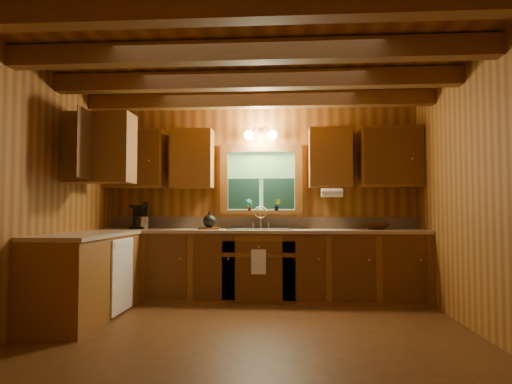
{
  "coord_description": "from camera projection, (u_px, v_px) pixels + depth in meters",
  "views": [
    {
      "loc": [
        0.32,
        -4.03,
        1.13
      ],
      "look_at": [
        0.0,
        0.8,
        1.35
      ],
      "focal_mm": 30.42,
      "sensor_mm": 36.0,
      "label": 1
    }
  ],
  "objects": [
    {
      "name": "room",
      "position": [
        250.0,
        194.0,
        4.04
      ],
      "size": [
        4.2,
        4.2,
        4.2
      ],
      "color": "#4F2F13",
      "rests_on": "ground"
    },
    {
      "name": "ceiling_beams",
      "position": [
        250.0,
        68.0,
        4.09
      ],
      "size": [
        4.2,
        2.54,
        0.18
      ],
      "color": "brown",
      "rests_on": "room"
    },
    {
      "name": "base_cabinets",
      "position": [
        218.0,
        269.0,
        5.31
      ],
      "size": [
        4.2,
        2.22,
        0.86
      ],
      "color": "brown",
      "rests_on": "ground"
    },
    {
      "name": "countertop",
      "position": [
        220.0,
        232.0,
        5.34
      ],
      "size": [
        4.2,
        2.24,
        0.04
      ],
      "color": "tan",
      "rests_on": "base_cabinets"
    },
    {
      "name": "backsplash",
      "position": [
        261.0,
        223.0,
        5.91
      ],
      "size": [
        4.2,
        0.02,
        0.16
      ],
      "primitive_type": "cube",
      "color": "tan",
      "rests_on": "room"
    },
    {
      "name": "dishwasher_panel",
      "position": [
        122.0,
        275.0,
        4.78
      ],
      "size": [
        0.02,
        0.6,
        0.8
      ],
      "primitive_type": "cube",
      "color": "white",
      "rests_on": "base_cabinets"
    },
    {
      "name": "upper_cabinets",
      "position": [
        215.0,
        156.0,
        5.52
      ],
      "size": [
        4.19,
        1.77,
        0.78
      ],
      "color": "brown",
      "rests_on": "room"
    },
    {
      "name": "window",
      "position": [
        261.0,
        182.0,
        5.91
      ],
      "size": [
        1.12,
        0.08,
        1.0
      ],
      "color": "brown",
      "rests_on": "room"
    },
    {
      "name": "window_sill",
      "position": [
        261.0,
        212.0,
        5.85
      ],
      "size": [
        1.06,
        0.14,
        0.04
      ],
      "primitive_type": "cube",
      "color": "brown",
      "rests_on": "room"
    },
    {
      "name": "wall_sconce",
      "position": [
        261.0,
        135.0,
        5.82
      ],
      "size": [
        0.45,
        0.21,
        0.17
      ],
      "color": "black",
      "rests_on": "room"
    },
    {
      "name": "paper_towel_roll",
      "position": [
        332.0,
        193.0,
        5.51
      ],
      "size": [
        0.27,
        0.11,
        0.11
      ],
      "primitive_type": "cylinder",
      "rotation": [
        0.0,
        1.57,
        0.0
      ],
      "color": "white",
      "rests_on": "upper_cabinets"
    },
    {
      "name": "dish_towel",
      "position": [
        259.0,
        262.0,
        5.27
      ],
      "size": [
        0.18,
        0.01,
        0.3
      ],
      "primitive_type": "cube",
      "color": "white",
      "rests_on": "base_cabinets"
    },
    {
      "name": "sink",
      "position": [
        260.0,
        233.0,
        5.62
      ],
      "size": [
        0.82,
        0.48,
        0.43
      ],
      "color": "silver",
      "rests_on": "countertop"
    },
    {
      "name": "coffee_maker",
      "position": [
        139.0,
        217.0,
        5.79
      ],
      "size": [
        0.18,
        0.23,
        0.32
      ],
      "rotation": [
        0.0,
        0.0,
        0.05
      ],
      "color": "black",
      "rests_on": "countertop"
    },
    {
      "name": "utensil_crock",
      "position": [
        144.0,
        222.0,
        5.76
      ],
      "size": [
        0.13,
        0.13,
        0.37
      ],
      "rotation": [
        0.0,
        0.0,
        0.19
      ],
      "color": "silver",
      "rests_on": "countertop"
    },
    {
      "name": "cutting_board",
      "position": [
        209.0,
        228.0,
        5.59
      ],
      "size": [
        0.28,
        0.21,
        0.02
      ],
      "primitive_type": "cube",
      "rotation": [
        0.0,
        0.0,
        0.05
      ],
      "color": "#543012",
      "rests_on": "countertop"
    },
    {
      "name": "teakettle",
      "position": [
        209.0,
        221.0,
        5.6
      ],
      "size": [
        0.17,
        0.17,
        0.21
      ],
      "rotation": [
        0.0,
        0.0,
        -0.17
      ],
      "color": "black",
      "rests_on": "cutting_board"
    },
    {
      "name": "wicker_basket",
      "position": [
        376.0,
        226.0,
        5.58
      ],
      "size": [
        0.33,
        0.33,
        0.08
      ],
      "primitive_type": "imported",
      "rotation": [
        0.0,
        0.0,
        0.01
      ],
      "color": "#48230C",
      "rests_on": "countertop"
    },
    {
      "name": "potted_plant_left",
      "position": [
        249.0,
        205.0,
        5.84
      ],
      "size": [
        0.1,
        0.09,
        0.17
      ],
      "primitive_type": "imported",
      "rotation": [
        0.0,
        0.0,
        0.38
      ],
      "color": "#543012",
      "rests_on": "window_sill"
    },
    {
      "name": "potted_plant_right",
      "position": [
        277.0,
        205.0,
        5.83
      ],
      "size": [
        0.09,
        0.07,
        0.16
      ],
      "primitive_type": "imported",
      "rotation": [
        0.0,
        0.0,
        0.02
      ],
      "color": "#543012",
      "rests_on": "window_sill"
    }
  ]
}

